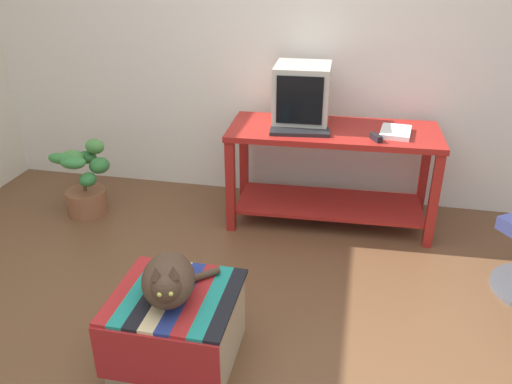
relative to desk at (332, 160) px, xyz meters
name	(u,v)px	position (x,y,z in m)	size (l,w,h in m)	color
ground_plane	(217,366)	(-0.41, -1.60, -0.49)	(14.00, 14.00, 0.00)	brown
back_wall	(287,29)	(-0.41, 0.45, 0.81)	(8.00, 0.10, 2.60)	silver
desk	(332,160)	(0.00, 0.00, 0.00)	(1.47, 0.64, 0.72)	maroon
tv_monitor	(302,95)	(-0.24, 0.08, 0.43)	(0.39, 0.40, 0.41)	#BCB7A8
keyboard	(300,132)	(-0.22, -0.14, 0.24)	(0.40, 0.15, 0.02)	black
book	(396,132)	(0.41, -0.03, 0.24)	(0.19, 0.26, 0.03)	white
ottoman_with_blanket	(177,326)	(-0.61, -1.58, -0.30)	(0.59, 0.56, 0.38)	tan
cat	(169,280)	(-0.62, -1.61, 0.00)	(0.36, 0.46, 0.26)	#473323
potted_plant	(85,183)	(-1.81, -0.25, -0.24)	(0.43, 0.35, 0.56)	brown
stapler	(376,137)	(0.28, -0.18, 0.25)	(0.04, 0.11, 0.04)	black
pen	(391,130)	(0.38, 0.04, 0.23)	(0.01, 0.01, 0.14)	black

